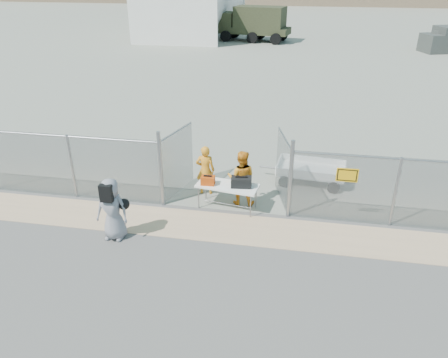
% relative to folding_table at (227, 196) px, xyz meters
% --- Properties ---
extents(ground, '(160.00, 160.00, 0.00)m').
position_rel_folding_table_xyz_m(ground, '(-0.08, -2.17, -0.41)').
color(ground, '#545252').
extents(tarmac_inside, '(160.00, 80.00, 0.01)m').
position_rel_folding_table_xyz_m(tarmac_inside, '(-0.08, 39.83, -0.40)').
color(tarmac_inside, gray).
rests_on(tarmac_inside, ground).
extents(dirt_strip, '(44.00, 1.60, 0.01)m').
position_rel_folding_table_xyz_m(dirt_strip, '(-0.08, -1.17, -0.40)').
color(dirt_strip, tan).
rests_on(dirt_strip, ground).
extents(chain_link_fence, '(40.00, 0.20, 2.20)m').
position_rel_folding_table_xyz_m(chain_link_fence, '(-0.08, -0.17, 0.69)').
color(chain_link_fence, gray).
rests_on(chain_link_fence, ground).
extents(folding_table, '(2.01, 1.08, 0.81)m').
position_rel_folding_table_xyz_m(folding_table, '(0.00, 0.00, 0.00)').
color(folding_table, white).
rests_on(folding_table, ground).
extents(orange_bag, '(0.43, 0.30, 0.26)m').
position_rel_folding_table_xyz_m(orange_bag, '(-0.61, -0.05, 0.54)').
color(orange_bag, '#C7430B').
rests_on(orange_bag, folding_table).
extents(black_duffel, '(0.66, 0.43, 0.30)m').
position_rel_folding_table_xyz_m(black_duffel, '(0.44, -0.02, 0.56)').
color(black_duffel, black).
rests_on(black_duffel, folding_table).
extents(security_worker_left, '(0.66, 0.47, 1.72)m').
position_rel_folding_table_xyz_m(security_worker_left, '(-0.88, 0.84, 0.45)').
color(security_worker_left, orange).
rests_on(security_worker_left, ground).
extents(security_worker_right, '(0.91, 0.72, 1.83)m').
position_rel_folding_table_xyz_m(security_worker_right, '(0.38, 0.37, 0.51)').
color(security_worker_right, orange).
rests_on(security_worker_right, ground).
extents(visitor, '(0.91, 0.60, 1.83)m').
position_rel_folding_table_xyz_m(visitor, '(-2.85, -2.21, 0.51)').
color(visitor, gray).
rests_on(visitor, ground).
extents(utility_trailer, '(3.19, 1.86, 0.74)m').
position_rel_folding_table_xyz_m(utility_trailer, '(2.60, 2.35, -0.04)').
color(utility_trailer, white).
rests_on(utility_trailer, ground).
extents(military_truck, '(7.19, 3.71, 3.27)m').
position_rel_folding_table_xyz_m(military_truck, '(-2.98, 32.92, 1.23)').
color(military_truck, '#2F331E').
rests_on(military_truck, ground).
extents(parked_vehicle_mid, '(4.32, 3.37, 1.78)m').
position_rel_folding_table_xyz_m(parked_vehicle_mid, '(13.96, 30.12, 0.49)').
color(parked_vehicle_mid, '#404440').
rests_on(parked_vehicle_mid, ground).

